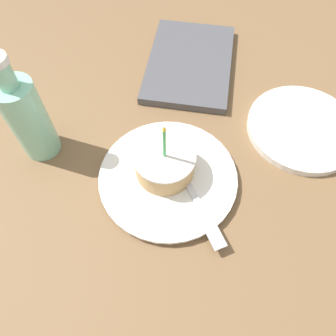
{
  "coord_description": "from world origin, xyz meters",
  "views": [
    {
      "loc": [
        -0.34,
        -0.06,
        0.56
      ],
      "look_at": [
        -0.03,
        -0.01,
        0.05
      ],
      "focal_mm": 35.0,
      "sensor_mm": 36.0,
      "label": 1
    }
  ],
  "objects_px": {
    "fork": "(201,209)",
    "marble_board": "(190,63)",
    "cake_slice": "(164,163)",
    "side_plate": "(302,128)",
    "bottle": "(27,117)",
    "plate": "(168,177)"
  },
  "relations": [
    {
      "from": "bottle",
      "to": "cake_slice",
      "type": "bearing_deg",
      "value": -95.85
    },
    {
      "from": "cake_slice",
      "to": "side_plate",
      "type": "xyz_separation_m",
      "value": [
        0.16,
        -0.27,
        -0.04
      ]
    },
    {
      "from": "plate",
      "to": "side_plate",
      "type": "bearing_deg",
      "value": -57.44
    },
    {
      "from": "fork",
      "to": "marble_board",
      "type": "relative_size",
      "value": 0.56
    },
    {
      "from": "fork",
      "to": "bottle",
      "type": "relative_size",
      "value": 0.71
    },
    {
      "from": "bottle",
      "to": "fork",
      "type": "bearing_deg",
      "value": -106.06
    },
    {
      "from": "plate",
      "to": "cake_slice",
      "type": "relative_size",
      "value": 1.97
    },
    {
      "from": "cake_slice",
      "to": "marble_board",
      "type": "bearing_deg",
      "value": -1.57
    },
    {
      "from": "cake_slice",
      "to": "marble_board",
      "type": "height_order",
      "value": "cake_slice"
    },
    {
      "from": "cake_slice",
      "to": "bottle",
      "type": "bearing_deg",
      "value": 84.15
    },
    {
      "from": "fork",
      "to": "side_plate",
      "type": "relative_size",
      "value": 0.7
    },
    {
      "from": "plate",
      "to": "fork",
      "type": "bearing_deg",
      "value": -131.31
    },
    {
      "from": "fork",
      "to": "marble_board",
      "type": "height_order",
      "value": "fork"
    },
    {
      "from": "marble_board",
      "to": "side_plate",
      "type": "bearing_deg",
      "value": -121.18
    },
    {
      "from": "plate",
      "to": "bottle",
      "type": "height_order",
      "value": "bottle"
    },
    {
      "from": "side_plate",
      "to": "marble_board",
      "type": "xyz_separation_m",
      "value": [
        0.16,
        0.27,
        0.0
      ]
    },
    {
      "from": "fork",
      "to": "cake_slice",
      "type": "bearing_deg",
      "value": 48.24
    },
    {
      "from": "cake_slice",
      "to": "bottle",
      "type": "distance_m",
      "value": 0.27
    },
    {
      "from": "plate",
      "to": "bottle",
      "type": "distance_m",
      "value": 0.29
    },
    {
      "from": "plate",
      "to": "bottle",
      "type": "relative_size",
      "value": 1.15
    },
    {
      "from": "fork",
      "to": "marble_board",
      "type": "xyz_separation_m",
      "value": [
        0.39,
        0.07,
        -0.01
      ]
    },
    {
      "from": "marble_board",
      "to": "plate",
      "type": "bearing_deg",
      "value": -179.95
    }
  ]
}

